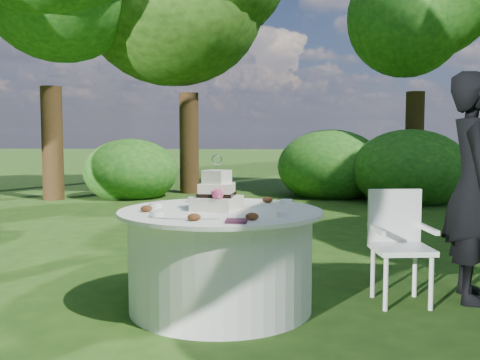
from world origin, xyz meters
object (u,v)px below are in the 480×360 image
napkins (236,221)px  chair (399,237)px  table (221,259)px  guest (473,187)px  cake (217,195)px

napkins → chair: chair is taller
chair → table: bearing=-167.8°
napkins → guest: 2.09m
table → chair: (1.41, 0.30, 0.13)m
guest → table: guest is taller
table → chair: size_ratio=1.74×
guest → table: bearing=108.8°
guest → chair: guest is taller
chair → guest: bearing=7.9°
napkins → table: napkins is taller
cake → guest: bearing=10.8°
guest → cake: 2.07m
table → cake: 0.50m
guest → cake: (-2.04, -0.39, -0.04)m
guest → cake: size_ratio=4.31×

